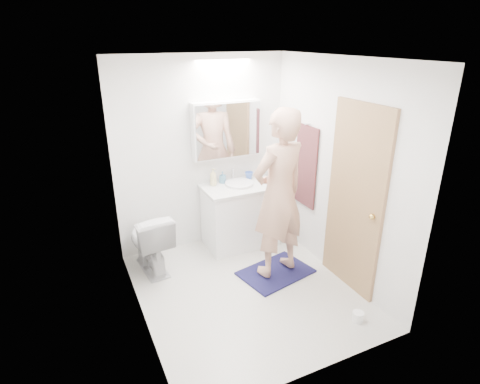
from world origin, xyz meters
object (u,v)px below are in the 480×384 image
soap_bottle_a (213,177)px  toothbrush_cup (249,176)px  toilet_paper_roll (358,317)px  soap_bottle_b (223,177)px  toilet (150,241)px  vanity_cabinet (240,216)px  person (279,195)px  medicine_cabinet (226,130)px

soap_bottle_a → toothbrush_cup: bearing=1.1°
soap_bottle_a → toilet_paper_roll: 2.32m
toilet_paper_roll → soap_bottle_b: bearing=104.6°
toilet → vanity_cabinet: bearing=-179.8°
vanity_cabinet → person: bearing=-85.5°
medicine_cabinet → toilet: bearing=-163.9°
toilet_paper_roll → vanity_cabinet: bearing=101.2°
toothbrush_cup → toilet_paper_roll: 2.21m
soap_bottle_b → toilet: bearing=-164.4°
soap_bottle_b → toilet_paper_roll: 2.29m
soap_bottle_a → toothbrush_cup: 0.51m
toilet → soap_bottle_a: bearing=-169.0°
toothbrush_cup → soap_bottle_a: bearing=-178.9°
person → toothbrush_cup: bearing=-109.8°
toothbrush_cup → soap_bottle_b: bearing=176.9°
toilet → toilet_paper_roll: size_ratio=6.76×
medicine_cabinet → soap_bottle_a: bearing=-164.2°
medicine_cabinet → soap_bottle_a: (-0.21, -0.06, -0.57)m
person → soap_bottle_b: 1.04m
medicine_cabinet → toilet: 1.63m
toilet → soap_bottle_b: bearing=-169.6°
vanity_cabinet → toothbrush_cup: (0.20, 0.16, 0.48)m
toilet → soap_bottle_a: soap_bottle_a is taller
vanity_cabinet → soap_bottle_a: (-0.30, 0.15, 0.54)m
medicine_cabinet → person: size_ratio=0.47×
medicine_cabinet → toilet: size_ratio=1.18×
soap_bottle_a → soap_bottle_b: size_ratio=1.46×
soap_bottle_b → toilet_paper_roll: soap_bottle_b is taller
person → soap_bottle_a: size_ratio=8.50×
toilet → medicine_cabinet: bearing=-169.1°
person → toothbrush_cup: person is taller
toilet → soap_bottle_a: 1.10m
toilet_paper_roll → medicine_cabinet: bearing=102.5°
vanity_cabinet → toothbrush_cup: toothbrush_cup is taller
toilet → soap_bottle_b: soap_bottle_b is taller
medicine_cabinet → toilet: (-1.13, -0.32, -1.13)m
person → toilet_paper_roll: size_ratio=17.12×
soap_bottle_a → toilet_paper_roll: bearing=-71.6°
medicine_cabinet → toothbrush_cup: bearing=-9.7°
medicine_cabinet → toilet: medicine_cabinet is taller
soap_bottle_a → toilet_paper_roll: soap_bottle_a is taller
toothbrush_cup → toilet_paper_roll: toothbrush_cup is taller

